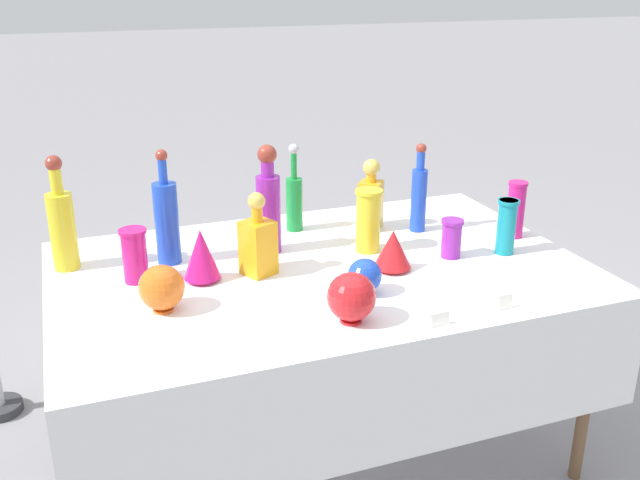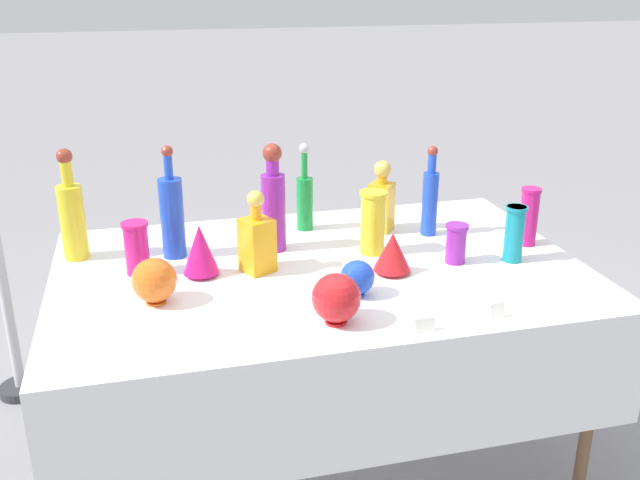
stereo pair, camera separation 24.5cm
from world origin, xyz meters
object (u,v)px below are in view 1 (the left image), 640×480
object	(u,v)px
slender_vase_1	(452,237)
slender_vase_4	(516,208)
slender_vase_2	(368,219)
round_bowl_1	(351,297)
fluted_vase_1	(201,254)
slender_vase_0	(135,254)
square_decanter_0	(371,198)
tall_bottle_1	(268,205)
tall_bottle_4	(167,220)
tall_bottle_0	(419,195)
tall_bottle_2	(294,199)
slender_vase_3	(507,225)
round_bowl_2	(162,288)
round_bowl_0	(365,276)
square_decanter_1	(258,242)
fluted_vase_0	(393,249)
tall_bottle_3	(62,224)

from	to	relation	value
slender_vase_1	slender_vase_4	distance (m)	0.35
slender_vase_2	round_bowl_1	bearing A→B (deg)	-118.78
fluted_vase_1	slender_vase_0	bearing A→B (deg)	160.94
square_decanter_0	round_bowl_1	distance (m)	0.81
tall_bottle_1	square_decanter_0	distance (m)	0.46
tall_bottle_4	tall_bottle_0	bearing A→B (deg)	-0.86
tall_bottle_2	slender_vase_3	size ratio (longest dim) A/B	1.72
slender_vase_4	round_bowl_2	size ratio (longest dim) A/B	1.49
slender_vase_4	tall_bottle_4	bearing A→B (deg)	170.93
slender_vase_1	slender_vase_3	world-z (taller)	slender_vase_3
tall_bottle_1	slender_vase_0	size ratio (longest dim) A/B	2.18
slender_vase_3	round_bowl_1	xyz separation A→B (m)	(-0.73, -0.30, -0.03)
slender_vase_1	round_bowl_0	distance (m)	0.45
tall_bottle_4	round_bowl_1	bearing A→B (deg)	-56.41
tall_bottle_2	square_decanter_1	size ratio (longest dim) A/B	1.21
tall_bottle_2	slender_vase_4	world-z (taller)	tall_bottle_2
round_bowl_2	slender_vase_4	bearing A→B (deg)	7.18
square_decanter_0	fluted_vase_1	world-z (taller)	square_decanter_0
tall_bottle_0	fluted_vase_1	size ratio (longest dim) A/B	1.95
tall_bottle_1	round_bowl_2	distance (m)	0.58
round_bowl_0	slender_vase_4	bearing A→B (deg)	20.06
tall_bottle_0	slender_vase_3	distance (m)	0.38
round_bowl_0	round_bowl_1	world-z (taller)	round_bowl_1
fluted_vase_1	tall_bottle_1	bearing A→B (deg)	31.75
fluted_vase_0	round_bowl_0	distance (m)	0.22
slender_vase_2	round_bowl_0	bearing A→B (deg)	-115.47
square_decanter_1	slender_vase_2	size ratio (longest dim) A/B	1.24
tall_bottle_3	slender_vase_3	distance (m)	1.56
slender_vase_1	slender_vase_2	world-z (taller)	slender_vase_2
square_decanter_1	tall_bottle_0	bearing A→B (deg)	15.29
tall_bottle_1	square_decanter_0	world-z (taller)	tall_bottle_1
tall_bottle_1	square_decanter_0	xyz separation A→B (m)	(0.45, 0.09, -0.05)
square_decanter_1	round_bowl_0	world-z (taller)	square_decanter_1
slender_vase_4	round_bowl_2	xyz separation A→B (m)	(-1.37, -0.17, -0.04)
tall_bottle_2	fluted_vase_0	distance (m)	0.54
slender_vase_3	round_bowl_0	distance (m)	0.64
round_bowl_1	slender_vase_3	bearing A→B (deg)	22.55
slender_vase_2	slender_vase_3	size ratio (longest dim) A/B	1.15
tall_bottle_3	slender_vase_3	bearing A→B (deg)	-15.21
slender_vase_3	round_bowl_1	size ratio (longest dim) A/B	1.32
round_bowl_2	fluted_vase_0	bearing A→B (deg)	3.17
slender_vase_2	slender_vase_3	xyz separation A→B (m)	(0.46, -0.19, -0.01)
slender_vase_2	round_bowl_1	world-z (taller)	slender_vase_2
tall_bottle_1	round_bowl_1	size ratio (longest dim) A/B	2.60
tall_bottle_4	slender_vase_1	xyz separation A→B (m)	(0.96, -0.30, -0.08)
slender_vase_1	round_bowl_1	bearing A→B (deg)	-147.33
slender_vase_0	round_bowl_1	world-z (taller)	slender_vase_0
fluted_vase_1	slender_vase_4	bearing A→B (deg)	-0.36
slender_vase_1	fluted_vase_0	bearing A→B (deg)	-172.69
tall_bottle_4	round_bowl_1	distance (m)	0.78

